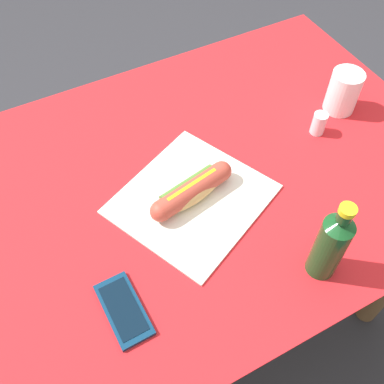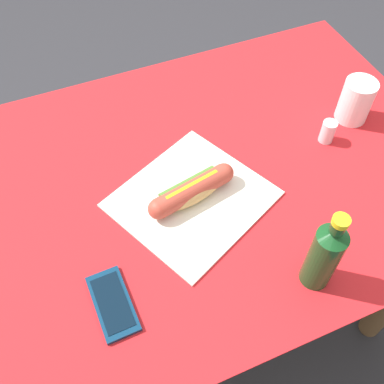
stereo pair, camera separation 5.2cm
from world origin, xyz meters
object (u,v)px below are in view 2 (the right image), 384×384
(hot_dog, at_px, (192,191))
(soda_bottle, at_px, (324,255))
(drinking_cup, at_px, (356,101))
(salt_shaker, at_px, (328,132))
(cell_phone, at_px, (113,303))

(hot_dog, bearing_deg, soda_bottle, -61.02)
(soda_bottle, xyz_separation_m, drinking_cup, (0.34, 0.36, -0.04))
(soda_bottle, distance_m, salt_shaker, 0.40)
(cell_phone, xyz_separation_m, soda_bottle, (0.39, -0.10, 0.09))
(hot_dog, xyz_separation_m, drinking_cup, (0.49, 0.09, 0.02))
(drinking_cup, bearing_deg, hot_dog, -170.12)
(hot_dog, distance_m, cell_phone, 0.30)
(hot_dog, bearing_deg, drinking_cup, 9.88)
(hot_dog, bearing_deg, cell_phone, -144.19)
(cell_phone, height_order, soda_bottle, soda_bottle)
(hot_dog, relative_size, soda_bottle, 1.02)
(soda_bottle, bearing_deg, cell_phone, 165.39)
(cell_phone, xyz_separation_m, salt_shaker, (0.63, 0.21, 0.02))
(drinking_cup, bearing_deg, soda_bottle, -133.15)
(cell_phone, height_order, drinking_cup, drinking_cup)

